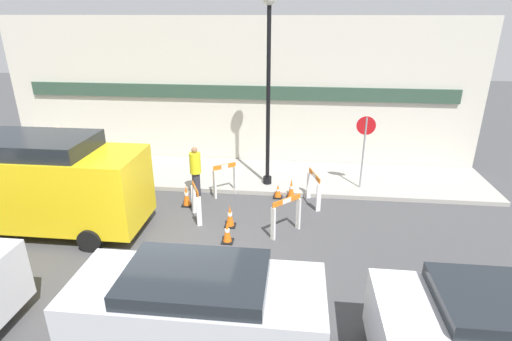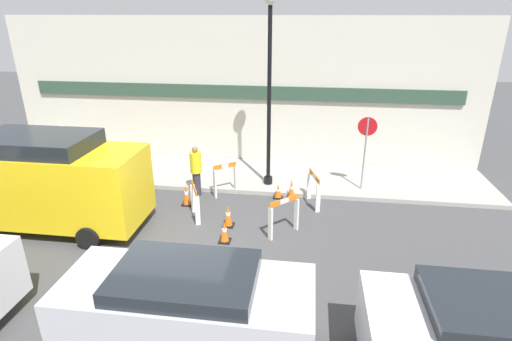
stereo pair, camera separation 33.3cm
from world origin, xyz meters
TOP-DOWN VIEW (x-y plane):
  - ground_plane at (0.00, 0.00)m, footprint 60.00×60.00m
  - sidewalk_slab at (0.00, 6.01)m, footprint 18.00×3.02m
  - storefront_facade at (0.00, 7.60)m, footprint 18.00×0.22m
  - streetlamp_post at (1.42, 5.20)m, footprint 0.44×0.44m
  - stop_sign at (4.53, 5.20)m, footprint 0.60×0.08m
  - barricade_0 at (2.95, 4.03)m, footprint 0.42×0.99m
  - barricade_1 at (0.11, 4.35)m, footprint 0.71×0.58m
  - barricade_2 at (-0.42, 2.70)m, footprint 0.49×0.85m
  - barricade_3 at (2.17, 2.15)m, footprint 0.78×0.77m
  - traffic_cone_0 at (0.61, 2.39)m, footprint 0.30×0.30m
  - traffic_cone_1 at (2.26, 4.40)m, footprint 0.30×0.30m
  - traffic_cone_2 at (-0.94, 3.51)m, footprint 0.30×0.30m
  - traffic_cone_3 at (1.83, 4.40)m, footprint 0.30×0.30m
  - traffic_cone_4 at (0.68, 1.56)m, footprint 0.30×0.30m
  - person_worker at (-0.81, 4.25)m, footprint 0.45×0.45m
  - person_pedestrian at (-5.97, 5.34)m, footprint 0.52×0.52m
  - parked_car_1 at (0.83, -2.06)m, footprint 4.25×1.88m
  - parked_car_2 at (5.71, -2.06)m, footprint 3.95×1.86m
  - work_van at (-4.35, 1.76)m, footprint 5.45×2.14m

SIDE VIEW (x-z plane):
  - ground_plane at x=0.00m, z-range 0.00..0.00m
  - sidewalk_slab at x=0.00m, z-range 0.00..0.14m
  - traffic_cone_3 at x=1.83m, z-range -0.01..0.45m
  - traffic_cone_4 at x=0.68m, z-range -0.01..0.59m
  - traffic_cone_0 at x=0.61m, z-range -0.01..0.64m
  - traffic_cone_1 at x=2.26m, z-range -0.01..0.65m
  - traffic_cone_2 at x=-0.94m, z-range -0.01..0.69m
  - barricade_2 at x=-0.42m, z-range 0.04..1.08m
  - barricade_0 at x=2.95m, z-range 0.06..1.11m
  - barricade_1 at x=0.11m, z-range 0.04..1.14m
  - barricade_3 at x=2.17m, z-range 0.05..1.13m
  - person_worker at x=-0.81m, z-range 0.06..1.73m
  - parked_car_2 at x=5.71m, z-range 0.11..1.75m
  - parked_car_1 at x=0.83m, z-range 0.11..1.81m
  - person_pedestrian at x=-5.97m, z-range 0.20..1.98m
  - work_van at x=-4.35m, z-range 0.11..2.75m
  - stop_sign at x=4.53m, z-range 0.55..2.97m
  - storefront_facade at x=0.00m, z-range 0.00..5.50m
  - streetlamp_post at x=1.42m, z-range 0.95..7.03m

